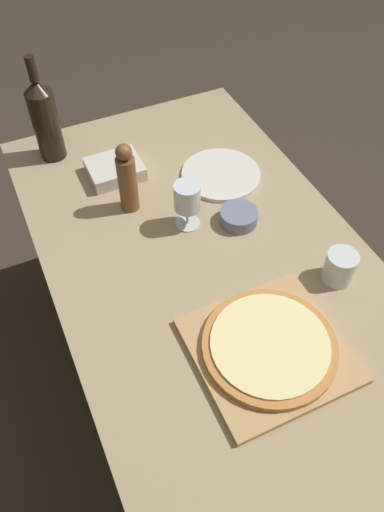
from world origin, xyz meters
The scene contains 11 objects.
ground_plane centered at (0.00, 0.00, 0.00)m, with size 12.00×12.00×0.00m, color #382D23.
dining_table centered at (0.00, 0.00, 0.64)m, with size 0.86×1.55×0.73m.
cutting_board centered at (0.00, -0.31, 0.74)m, with size 0.35×0.34×0.02m.
pizza centered at (0.00, -0.31, 0.76)m, with size 0.32×0.32×0.02m.
wine_bottle centered at (-0.28, 0.64, 0.87)m, with size 0.09×0.09×0.35m.
pepper_mill centered at (-0.13, 0.30, 0.84)m, with size 0.06×0.06×0.23m.
wine_glass centered at (0.00, 0.16, 0.83)m, with size 0.08×0.08×0.15m.
small_bowl centered at (0.14, 0.10, 0.75)m, with size 0.11×0.11×0.04m.
drinking_tumbler centered at (0.28, -0.19, 0.77)m, with size 0.08×0.08×0.09m.
dinner_plate centered at (0.19, 0.31, 0.73)m, with size 0.25×0.25×0.01m.
food_container centered at (-0.12, 0.46, 0.75)m, with size 0.17×0.14×0.05m.
Camera 1 is at (-0.42, -0.78, 1.79)m, focal length 35.00 mm.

